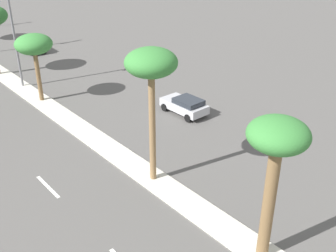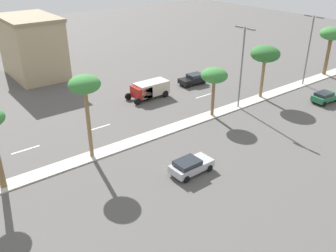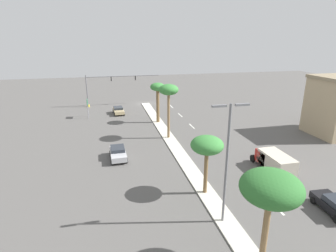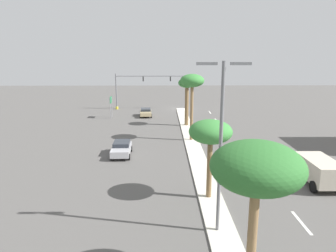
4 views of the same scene
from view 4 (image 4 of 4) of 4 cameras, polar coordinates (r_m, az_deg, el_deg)
ground_plane at (r=31.12m, az=5.58°, el=-6.25°), size 160.00×160.00×0.00m
median_curb at (r=23.14m, az=8.00°, el=-13.18°), size 1.80×78.19×0.12m
lane_stripe_leading at (r=57.19m, az=7.87°, el=2.56°), size 0.20×2.80×0.01m
lane_stripe_far at (r=50.13m, az=9.10°, el=1.05°), size 0.20×2.80×0.01m
lane_stripe_outboard at (r=43.16m, az=10.74°, el=-0.94°), size 0.20×2.80×0.01m
lane_stripe_near at (r=35.52m, az=13.31°, el=-4.09°), size 0.20×2.80×0.01m
lane_stripe_right at (r=21.71m, az=23.75°, el=-16.26°), size 0.20×2.80×0.01m
traffic_signal_gantry at (r=59.93m, az=-5.96°, el=7.41°), size 16.13×0.53×6.95m
directional_road_sign at (r=51.87m, az=-10.68°, el=4.35°), size 0.10×1.60×3.61m
palm_tree_far at (r=44.88m, az=3.57°, el=7.40°), size 2.59×2.59×7.01m
palm_tree_near at (r=36.64m, az=4.56°, el=8.09°), size 2.87×2.87×8.06m
palm_tree_left at (r=21.51m, az=7.99°, el=-1.31°), size 3.07×3.07×5.77m
palm_tree_right at (r=12.68m, az=16.35°, el=-7.76°), size 3.77×3.77×6.84m
street_lamp_inboard at (r=17.08m, az=9.92°, el=-1.86°), size 2.90×0.24×9.86m
sedan_tan_inboard at (r=53.01m, az=-4.20°, el=2.61°), size 2.23×4.15×1.31m
sedan_silver_near at (r=32.35m, az=-8.73°, el=-4.19°), size 2.06×4.00×1.39m
box_truck at (r=28.02m, az=26.14°, el=-7.12°), size 2.51×5.70×2.13m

